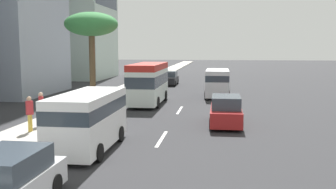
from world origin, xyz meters
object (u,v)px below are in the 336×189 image
car_fifth (169,78)px  pedestrian_mid_block (30,112)px  minibus_lead (148,82)px  van_seventh (217,82)px  car_third (226,111)px  car_sixth (220,82)px  car_second (5,184)px  palm_tree (91,26)px  pedestrian_near_lamp (41,107)px  van_fourth (88,118)px

car_fifth → pedestrian_mid_block: pedestrian_mid_block is taller
minibus_lead → van_seventh: bearing=132.3°
minibus_lead → car_fifth: (15.15, 0.38, -0.96)m
car_third → car_fifth: 23.28m
car_third → pedestrian_mid_block: size_ratio=2.48×
minibus_lead → pedestrian_mid_block: bearing=-20.0°
car_sixth → van_seventh: size_ratio=0.85×
car_second → minibus_lead: bearing=179.4°
minibus_lead → palm_tree: bearing=-60.0°
pedestrian_mid_block → car_third: bearing=156.6°
car_fifth → car_sixth: car_fifth is taller
car_third → car_fifth: (22.44, 6.18, -0.03)m
van_seventh → palm_tree: (-6.94, 8.99, 4.51)m
car_fifth → palm_tree: 18.36m
van_seventh → pedestrian_near_lamp: van_seventh is taller
van_seventh → car_sixth: bearing=-2.1°
car_sixth → palm_tree: (-13.60, 9.24, 5.15)m
van_fourth → pedestrian_near_lamp: bearing=-134.2°
van_fourth → palm_tree: (11.23, 3.64, 4.50)m
minibus_lead → car_third: (-7.29, -5.81, -0.93)m
minibus_lead → car_sixth: 12.74m
palm_tree → van_seventh: bearing=-52.3°
van_seventh → pedestrian_mid_block: size_ratio=2.81×
car_third → pedestrian_mid_block: pedestrian_mid_block is taller
minibus_lead → car_third: minibus_lead is taller
pedestrian_mid_block → palm_tree: palm_tree is taller
pedestrian_near_lamp → van_seventh: bearing=-70.8°
car_third → car_sixth: size_ratio=1.03×
van_seventh → pedestrian_mid_block: 18.30m
pedestrian_mid_block → car_fifth: bearing=-142.0°
pedestrian_mid_block → palm_tree: 10.04m
car_second → car_sixth: (31.03, -5.73, -0.00)m
van_fourth → car_sixth: bearing=167.3°
car_third → van_fourth: van_fourth is taller
pedestrian_mid_block → car_second: bearing=69.7°
minibus_lead → van_fourth: bearing=-0.4°
car_third → palm_tree: palm_tree is taller
pedestrian_mid_block → van_fourth: bearing=104.6°
palm_tree → car_third: bearing=-118.3°
car_sixth → pedestrian_mid_block: (-22.44, 9.52, 0.39)m
car_sixth → palm_tree: palm_tree is taller
van_seventh → car_third: bearing=-177.4°
van_fourth → van_seventh: 18.94m
pedestrian_near_lamp → van_fourth: bearing=-171.4°
car_second → van_seventh: van_seventh is taller
palm_tree → car_fifth: bearing=-11.0°
van_seventh → minibus_lead: bearing=132.3°
car_third → van_seventh: bearing=2.6°
van_fourth → pedestrian_mid_block: bearing=-121.4°
van_fourth → car_third: bearing=135.9°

